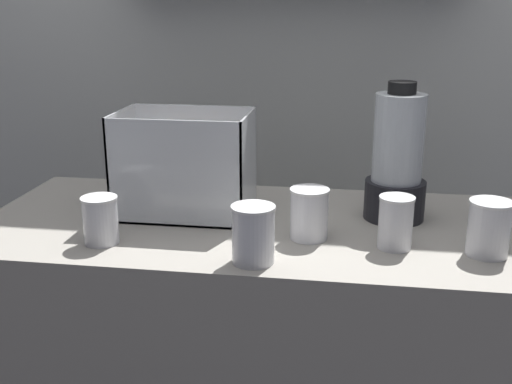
{
  "coord_description": "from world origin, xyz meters",
  "views": [
    {
      "loc": [
        0.22,
        -1.45,
        1.44
      ],
      "look_at": [
        0.0,
        0.0,
        0.98
      ],
      "focal_mm": 43.21,
      "sensor_mm": 36.0,
      "label": 1
    }
  ],
  "objects_px": {
    "carrot_display_bin": "(189,183)",
    "juice_cup_pomegranate_far_right": "(489,231)",
    "blender_pitcher": "(397,163)",
    "juice_cup_mango_left": "(253,238)",
    "juice_cup_carrot_far_left": "(101,223)",
    "juice_cup_pomegranate_middle": "(309,217)",
    "juice_cup_pomegranate_right": "(395,226)"
  },
  "relations": [
    {
      "from": "carrot_display_bin",
      "to": "juice_cup_pomegranate_middle",
      "type": "height_order",
      "value": "carrot_display_bin"
    },
    {
      "from": "blender_pitcher",
      "to": "juice_cup_pomegranate_right",
      "type": "relative_size",
      "value": 2.89
    },
    {
      "from": "juice_cup_carrot_far_left",
      "to": "juice_cup_pomegranate_far_right",
      "type": "relative_size",
      "value": 0.89
    },
    {
      "from": "juice_cup_mango_left",
      "to": "juice_cup_pomegranate_right",
      "type": "xyz_separation_m",
      "value": [
        0.3,
        0.13,
        -0.0
      ]
    },
    {
      "from": "juice_cup_pomegranate_middle",
      "to": "juice_cup_pomegranate_right",
      "type": "xyz_separation_m",
      "value": [
        0.2,
        -0.03,
        0.0
      ]
    },
    {
      "from": "blender_pitcher",
      "to": "juice_cup_carrot_far_left",
      "type": "bearing_deg",
      "value": -157.82
    },
    {
      "from": "blender_pitcher",
      "to": "juice_cup_pomegranate_far_right",
      "type": "bearing_deg",
      "value": -48.65
    },
    {
      "from": "juice_cup_mango_left",
      "to": "juice_cup_carrot_far_left",
      "type": "bearing_deg",
      "value": 171.27
    },
    {
      "from": "blender_pitcher",
      "to": "juice_cup_pomegranate_far_right",
      "type": "xyz_separation_m",
      "value": [
        0.19,
        -0.21,
        -0.09
      ]
    },
    {
      "from": "juice_cup_carrot_far_left",
      "to": "juice_cup_pomegranate_middle",
      "type": "relative_size",
      "value": 0.91
    },
    {
      "from": "juice_cup_pomegranate_right",
      "to": "juice_cup_pomegranate_far_right",
      "type": "distance_m",
      "value": 0.2
    },
    {
      "from": "juice_cup_pomegranate_right",
      "to": "juice_cup_mango_left",
      "type": "bearing_deg",
      "value": -157.14
    },
    {
      "from": "juice_cup_mango_left",
      "to": "juice_cup_pomegranate_right",
      "type": "bearing_deg",
      "value": 22.86
    },
    {
      "from": "juice_cup_carrot_far_left",
      "to": "juice_cup_pomegranate_far_right",
      "type": "distance_m",
      "value": 0.87
    },
    {
      "from": "carrot_display_bin",
      "to": "blender_pitcher",
      "type": "height_order",
      "value": "blender_pitcher"
    },
    {
      "from": "blender_pitcher",
      "to": "juice_cup_carrot_far_left",
      "type": "relative_size",
      "value": 3.16
    },
    {
      "from": "juice_cup_mango_left",
      "to": "juice_cup_pomegranate_far_right",
      "type": "height_order",
      "value": "juice_cup_mango_left"
    },
    {
      "from": "juice_cup_carrot_far_left",
      "to": "juice_cup_mango_left",
      "type": "xyz_separation_m",
      "value": [
        0.36,
        -0.06,
        0.01
      ]
    },
    {
      "from": "juice_cup_pomegranate_right",
      "to": "juice_cup_pomegranate_far_right",
      "type": "relative_size",
      "value": 0.98
    },
    {
      "from": "carrot_display_bin",
      "to": "juice_cup_pomegranate_far_right",
      "type": "distance_m",
      "value": 0.74
    },
    {
      "from": "juice_cup_carrot_far_left",
      "to": "juice_cup_pomegranate_middle",
      "type": "distance_m",
      "value": 0.48
    },
    {
      "from": "blender_pitcher",
      "to": "juice_cup_pomegranate_middle",
      "type": "height_order",
      "value": "blender_pitcher"
    },
    {
      "from": "juice_cup_pomegranate_middle",
      "to": "juice_cup_pomegranate_far_right",
      "type": "xyz_separation_m",
      "value": [
        0.39,
        -0.04,
        0.0
      ]
    },
    {
      "from": "carrot_display_bin",
      "to": "blender_pitcher",
      "type": "relative_size",
      "value": 0.97
    },
    {
      "from": "juice_cup_carrot_far_left",
      "to": "juice_cup_pomegranate_right",
      "type": "height_order",
      "value": "juice_cup_pomegranate_right"
    },
    {
      "from": "juice_cup_pomegranate_middle",
      "to": "juice_cup_pomegranate_right",
      "type": "relative_size",
      "value": 1.0
    },
    {
      "from": "juice_cup_mango_left",
      "to": "juice_cup_pomegranate_right",
      "type": "distance_m",
      "value": 0.33
    },
    {
      "from": "blender_pitcher",
      "to": "juice_cup_pomegranate_far_right",
      "type": "distance_m",
      "value": 0.3
    },
    {
      "from": "blender_pitcher",
      "to": "juice_cup_pomegranate_right",
      "type": "xyz_separation_m",
      "value": [
        -0.01,
        -0.2,
        -0.09
      ]
    },
    {
      "from": "blender_pitcher",
      "to": "juice_cup_mango_left",
      "type": "relative_size",
      "value": 2.77
    },
    {
      "from": "juice_cup_pomegranate_right",
      "to": "blender_pitcher",
      "type": "bearing_deg",
      "value": 87.13
    },
    {
      "from": "carrot_display_bin",
      "to": "juice_cup_mango_left",
      "type": "relative_size",
      "value": 2.69
    }
  ]
}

